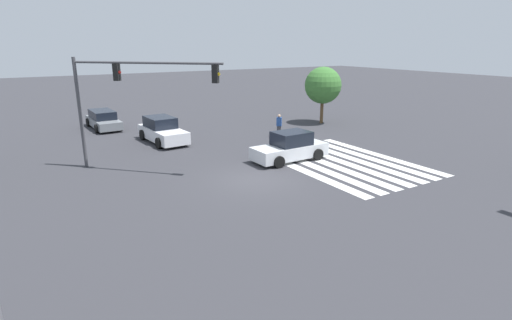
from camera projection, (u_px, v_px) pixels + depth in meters
ground_plane at (256, 180)px, 19.58m from camera, size 152.95×152.95×0.00m
crosswalk_markings at (343, 162)px, 22.46m from camera, size 9.39×6.30×0.01m
traffic_signal_mast at (122, 89)px, 19.95m from camera, size 5.76×5.76×5.78m
car_0 at (162, 131)px, 26.91m from camera, size 4.81×2.31×1.68m
car_1 at (290, 148)px, 22.68m from camera, size 2.06×4.49×1.65m
car_2 at (103, 120)px, 31.30m from camera, size 4.86×2.13×1.40m
pedestrian at (279, 124)px, 28.38m from camera, size 0.40×0.42×1.62m
tree_corner_c at (323, 85)px, 32.66m from camera, size 3.00×3.00×4.64m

